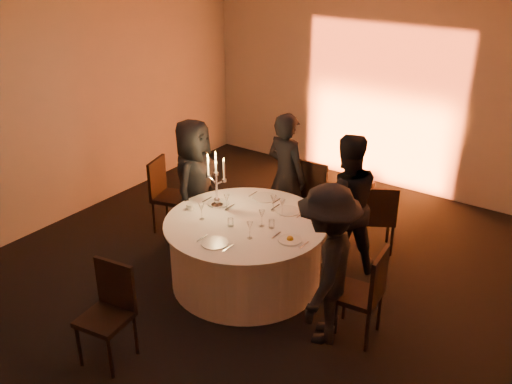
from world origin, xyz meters
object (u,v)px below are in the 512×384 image
Objects in this scene: guest_right at (327,266)px; candelabra at (216,187)px; chair_back_right at (379,215)px; guest_back_right at (345,204)px; chair_back_left at (314,192)px; chair_front at (110,307)px; guest_left at (194,184)px; guest_back_left at (286,176)px; banquet_table at (246,252)px; chair_right at (366,290)px; coffee_cup at (189,207)px; chair_left at (166,191)px.

guest_right is 1.77m from candelabra.
guest_back_right is (-0.18, -0.59, 0.33)m from chair_back_right.
chair_back_right is at bearing 171.92° from guest_right.
chair_back_left is 1.08× the size of chair_front.
guest_left is (-1.97, -1.13, 0.32)m from chair_back_right.
guest_back_left reaches higher than candelabra.
guest_right reaches higher than chair_back_right.
chair_front is at bearing 82.57° from chair_back_left.
candelabra reaches higher than banquet_table.
chair_right is (0.58, -1.61, 0.05)m from chair_back_right.
chair_back_left is at bearing -127.77° from guest_back_left.
guest_left is at bearing 58.65° from guest_back_left.
chair_back_right is 2.31m from coffee_cup.
chair_front is 1.91m from candelabra.
candelabra is at bearing 66.41° from chair_back_left.
chair_back_left is 2.14m from guest_right.
coffee_cup is at bearing -137.36° from chair_left.
chair_right is at bearing 106.10° from guest_right.
banquet_table is at bearing 26.86° from chair_back_right.
banquet_table is 0.82m from coffee_cup.
chair_back_left is at bearing -163.33° from guest_right.
chair_left is 3.19m from chair_right.
guest_left is at bearing 44.45° from chair_back_left.
guest_right is (0.26, -1.82, 0.31)m from chair_back_right.
guest_back_left reaches higher than guest_right.
candelabra is (1.12, -0.30, 0.45)m from chair_left.
chair_left is at bearing 164.78° from candelabra.
chair_right reaches higher than chair_front.
candelabra is at bearing 166.51° from banquet_table.
chair_back_right is at bearing 57.36° from banquet_table.
chair_right is at bearing -7.33° from candelabra.
guest_right is 1.91m from coffee_cup.
chair_front is 2.94m from guest_back_left.
chair_front is at bearing -54.68° from chair_right.
coffee_cup is at bearing -163.09° from guest_left.
chair_back_right is 0.54× the size of guest_back_left.
chair_left is 1.61m from guest_back_left.
guest_left is (-0.74, 2.06, 0.28)m from chair_front.
guest_left is at bearing -106.55° from chair_right.
guest_right is at bearing 34.39° from chair_front.
chair_right is at bearing -118.87° from guest_left.
chair_back_right is 0.92× the size of chair_right.
guest_back_left is (0.05, 2.93, 0.29)m from chair_front.
chair_back_left is 0.62× the size of guest_back_right.
guest_back_right is (1.79, 0.54, 0.01)m from guest_left.
chair_back_right is at bearing -148.02° from guest_back_right.
chair_back_right is at bearing 43.27° from candelabra.
guest_left reaches higher than candelabra.
guest_back_right is at bearing 34.68° from coffee_cup.
chair_front reaches higher than coffee_cup.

